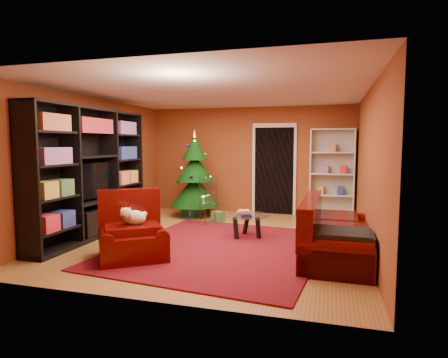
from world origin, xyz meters
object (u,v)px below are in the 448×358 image
(christmas_tree, at_px, (195,174))
(acrylic_chair, at_px, (203,202))
(gift_box_red, at_px, (210,208))
(gift_box_green, at_px, (218,217))
(white_bookshelf, at_px, (332,174))
(coffee_table, at_px, (247,226))
(rug, at_px, (220,248))
(sofa, at_px, (336,228))
(media_unit, at_px, (91,173))
(gift_box_teal, at_px, (191,209))
(dog, at_px, (135,218))
(armchair, at_px, (132,232))

(christmas_tree, xyz_separation_m, acrylic_chair, (0.45, -0.76, -0.53))
(gift_box_red, bearing_deg, gift_box_green, -63.28)
(white_bookshelf, height_order, acrylic_chair, white_bookshelf)
(white_bookshelf, bearing_deg, coffee_table, -121.50)
(gift_box_red, bearing_deg, white_bookshelf, 0.79)
(rug, xyz_separation_m, gift_box_red, (-1.19, 3.10, 0.09))
(white_bookshelf, xyz_separation_m, sofa, (0.07, -3.13, -0.57))
(media_unit, relative_size, gift_box_teal, 9.14)
(christmas_tree, height_order, gift_box_red, christmas_tree)
(coffee_table, height_order, acrylic_chair, acrylic_chair)
(white_bookshelf, bearing_deg, dog, -125.19)
(gift_box_teal, distance_m, sofa, 4.10)
(sofa, distance_m, acrylic_chair, 3.22)
(armchair, distance_m, sofa, 3.05)
(media_unit, bearing_deg, rug, -2.60)
(gift_box_teal, relative_size, acrylic_chair, 0.36)
(media_unit, xyz_separation_m, dog, (1.39, -0.90, -0.57))
(gift_box_teal, bearing_deg, gift_box_red, 67.41)
(media_unit, distance_m, acrylic_chair, 2.37)
(sofa, bearing_deg, acrylic_chair, 58.92)
(armchair, height_order, coffee_table, armchair)
(gift_box_green, bearing_deg, acrylic_chair, -133.94)
(gift_box_green, relative_size, armchair, 0.22)
(gift_box_green, relative_size, coffee_table, 0.28)
(sofa, bearing_deg, christmas_tree, 53.29)
(media_unit, relative_size, christmas_tree, 1.49)
(white_bookshelf, relative_size, acrylic_chair, 2.28)
(rug, distance_m, gift_box_red, 3.32)
(dog, bearing_deg, media_unit, 111.37)
(christmas_tree, bearing_deg, gift_box_green, -34.34)
(christmas_tree, bearing_deg, acrylic_chair, -59.25)
(gift_box_green, relative_size, white_bookshelf, 0.11)
(gift_box_teal, xyz_separation_m, coffee_table, (1.72, -1.66, 0.05))
(media_unit, distance_m, sofa, 4.36)
(gift_box_red, distance_m, armchair, 3.97)
(gift_box_green, relative_size, sofa, 0.11)
(media_unit, height_order, acrylic_chair, media_unit)
(media_unit, relative_size, gift_box_green, 13.25)
(armchair, height_order, dog, armchair)
(christmas_tree, xyz_separation_m, sofa, (3.17, -2.49, -0.54))
(white_bookshelf, bearing_deg, media_unit, -143.74)
(gift_box_green, bearing_deg, dog, -99.18)
(christmas_tree, xyz_separation_m, white_bookshelf, (3.10, 0.64, 0.03))
(sofa, bearing_deg, white_bookshelf, 2.76)
(gift_box_teal, distance_m, dog, 3.30)
(gift_box_red, height_order, white_bookshelf, white_bookshelf)
(christmas_tree, bearing_deg, rug, -61.50)
(media_unit, bearing_deg, christmas_tree, 64.76)
(coffee_table, relative_size, acrylic_chair, 0.91)
(gift_box_teal, distance_m, armchair, 3.34)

